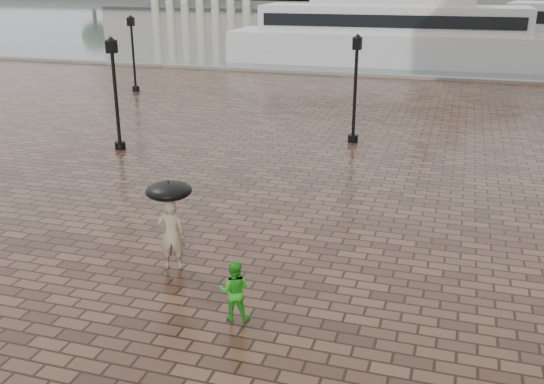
# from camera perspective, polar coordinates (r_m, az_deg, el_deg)

# --- Properties ---
(ground) EXTENTS (300.00, 300.00, 0.00)m
(ground) POSITION_cam_1_polar(r_m,az_deg,el_deg) (15.00, -13.78, -7.84)
(ground) COLOR #342017
(ground) RESTS_ON ground
(harbour_water) EXTENTS (240.00, 240.00, 0.00)m
(harbour_water) POSITION_cam_1_polar(r_m,az_deg,el_deg) (103.72, 13.80, 15.50)
(harbour_water) COLOR #4C565C
(harbour_water) RESTS_ON ground
(quay_edge) EXTENTS (80.00, 0.60, 0.30)m
(quay_edge) POSITION_cam_1_polar(r_m,az_deg,el_deg) (44.37, 7.89, 10.79)
(quay_edge) COLOR slate
(quay_edge) RESTS_ON ground
(street_lamps) EXTENTS (15.44, 12.44, 4.40)m
(street_lamps) POSITION_cam_1_polar(r_m,az_deg,el_deg) (29.59, -7.41, 10.92)
(street_lamps) COLOR black
(street_lamps) RESTS_ON ground
(adult_pedestrian) EXTENTS (0.75, 0.61, 1.77)m
(adult_pedestrian) POSITION_cam_1_polar(r_m,az_deg,el_deg) (14.88, -9.45, -3.95)
(adult_pedestrian) COLOR gray
(adult_pedestrian) RESTS_ON ground
(child_pedestrian) EXTENTS (0.72, 0.61, 1.32)m
(child_pedestrian) POSITION_cam_1_polar(r_m,az_deg,el_deg) (12.69, -3.56, -9.25)
(child_pedestrian) COLOR green
(child_pedestrian) RESTS_ON ground
(ferry_near) EXTENTS (25.84, 6.86, 8.42)m
(ferry_near) POSITION_cam_1_polar(r_m,az_deg,el_deg) (50.65, 11.16, 14.60)
(ferry_near) COLOR silver
(ferry_near) RESTS_ON ground
(umbrella) EXTENTS (1.10, 1.10, 1.16)m
(umbrella) POSITION_cam_1_polar(r_m,az_deg,el_deg) (14.47, -9.70, 0.10)
(umbrella) COLOR black
(umbrella) RESTS_ON ground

